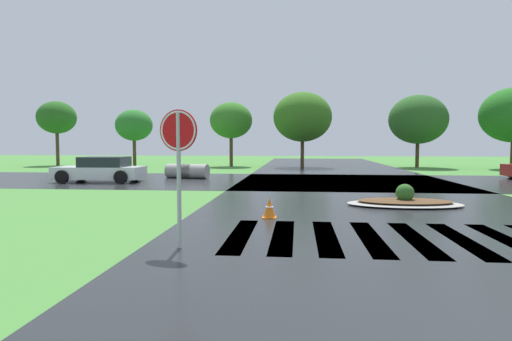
{
  "coord_description": "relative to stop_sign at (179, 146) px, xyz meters",
  "views": [
    {
      "loc": [
        -2.39,
        -3.02,
        1.96
      ],
      "look_at": [
        -3.64,
        9.72,
        1.13
      ],
      "focal_mm": 30.04,
      "sensor_mm": 36.0,
      "label": 1
    }
  ],
  "objects": [
    {
      "name": "asphalt_cross_road",
      "position": [
        4.57,
        14.12,
        -1.9
      ],
      "size": [
        90.0,
        9.55,
        0.01
      ],
      "primitive_type": "cube",
      "color": "#232628",
      "rests_on": "ground"
    },
    {
      "name": "background_treeline",
      "position": [
        5.13,
        26.6,
        1.97
      ],
      "size": [
        40.32,
        6.24,
        5.98
      ],
      "color": "#4C3823",
      "rests_on": "ground"
    },
    {
      "name": "crosswalk_stripes",
      "position": [
        4.57,
        1.23,
        -1.9
      ],
      "size": [
        7.65,
        3.39,
        0.01
      ],
      "color": "white",
      "rests_on": "ground"
    },
    {
      "name": "median_island",
      "position": [
        5.5,
        5.92,
        -1.78
      ],
      "size": [
        3.53,
        1.83,
        0.68
      ],
      "color": "#9E9B93",
      "rests_on": "ground"
    },
    {
      "name": "stop_sign",
      "position": [
        0.0,
        0.0,
        0.0
      ],
      "size": [
        0.75,
        0.21,
        2.57
      ],
      "rotation": [
        0.0,
        0.0,
        -0.23
      ],
      "color": "#B2B5BA",
      "rests_on": "ground"
    },
    {
      "name": "drainage_pipe_stack",
      "position": [
        -3.88,
        15.33,
        -1.51
      ],
      "size": [
        2.48,
        1.22,
        0.79
      ],
      "color": "#9E9B93",
      "rests_on": "ground"
    },
    {
      "name": "asphalt_roadway",
      "position": [
        4.57,
        5.34,
        -1.9
      ],
      "size": [
        10.61,
        80.0,
        0.01
      ],
      "primitive_type": "cube",
      "color": "#232628",
      "rests_on": "ground"
    },
    {
      "name": "car_white_sedan",
      "position": [
        -7.61,
        12.79,
        -1.31
      ],
      "size": [
        4.31,
        2.24,
        1.26
      ],
      "rotation": [
        0.0,
        0.0,
        3.17
      ],
      "color": "silver",
      "rests_on": "ground"
    },
    {
      "name": "traffic_cone",
      "position": [
        1.45,
        3.34,
        -1.66
      ],
      "size": [
        0.36,
        0.36,
        0.53
      ],
      "color": "orange",
      "rests_on": "ground"
    }
  ]
}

